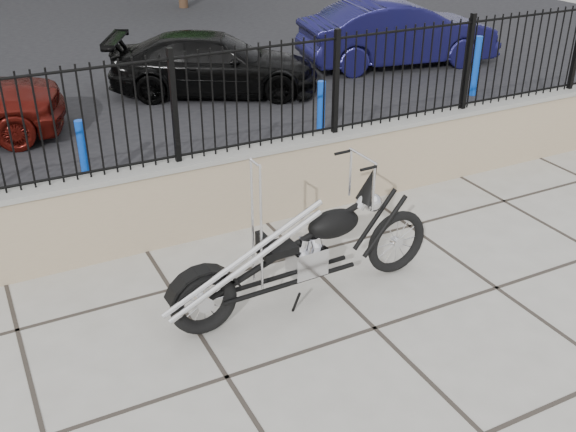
{
  "coord_description": "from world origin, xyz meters",
  "views": [
    {
      "loc": [
        -3.06,
        -4.19,
        3.87
      ],
      "look_at": [
        -0.4,
        1.01,
        0.82
      ],
      "focal_mm": 42.0,
      "sensor_mm": 36.0,
      "label": 1
    }
  ],
  "objects": [
    {
      "name": "bollard_a",
      "position": [
        -1.73,
        4.26,
        0.5
      ],
      "size": [
        0.14,
        0.14,
        0.99
      ],
      "primitive_type": "cylinder",
      "rotation": [
        0.0,
        0.0,
        0.21
      ],
      "color": "#0C24B9",
      "rests_on": "ground_plane"
    },
    {
      "name": "bollard_c",
      "position": [
        5.68,
        5.24,
        0.55
      ],
      "size": [
        0.14,
        0.14,
        1.11
      ],
      "primitive_type": "cylinder",
      "rotation": [
        0.0,
        0.0,
        -0.04
      ],
      "color": "#0B59A9",
      "rests_on": "ground_plane"
    },
    {
      "name": "car_blue",
      "position": [
        5.66,
        7.69,
        0.69
      ],
      "size": [
        4.38,
        2.17,
        1.38
      ],
      "primitive_type": "imported",
      "rotation": [
        0.0,
        0.0,
        1.39
      ],
      "color": "#10103A",
      "rests_on": "parking_lot"
    },
    {
      "name": "iron_fence",
      "position": [
        0.0,
        2.5,
        1.56
      ],
      "size": [
        14.0,
        0.08,
        1.2
      ],
      "primitive_type": "cube",
      "color": "black",
      "rests_on": "retaining_wall"
    },
    {
      "name": "parking_lot",
      "position": [
        0.0,
        12.5,
        0.0
      ],
      "size": [
        30.0,
        30.0,
        0.0
      ],
      "primitive_type": "plane",
      "color": "black",
      "rests_on": "ground"
    },
    {
      "name": "car_black",
      "position": [
        1.4,
        7.58,
        0.56
      ],
      "size": [
        4.18,
        3.12,
        1.13
      ],
      "primitive_type": "imported",
      "rotation": [
        0.0,
        0.0,
        1.12
      ],
      "color": "black",
      "rests_on": "parking_lot"
    },
    {
      "name": "chopper_motorcycle",
      "position": [
        -0.4,
        0.71,
        0.82
      ],
      "size": [
        2.74,
        0.57,
        1.63
      ],
      "primitive_type": null,
      "rotation": [
        0.0,
        0.0,
        0.03
      ],
      "color": "black",
      "rests_on": "ground_plane"
    },
    {
      "name": "bollard_b",
      "position": [
        1.87,
        4.34,
        0.5
      ],
      "size": [
        0.15,
        0.15,
        1.01
      ],
      "primitive_type": "cylinder",
      "rotation": [
        0.0,
        0.0,
        -0.25
      ],
      "color": "#0B14AD",
      "rests_on": "ground_plane"
    },
    {
      "name": "ground_plane",
      "position": [
        0.0,
        0.0,
        0.0
      ],
      "size": [
        90.0,
        90.0,
        0.0
      ],
      "primitive_type": "plane",
      "color": "#99968E",
      "rests_on": "ground"
    },
    {
      "name": "retaining_wall",
      "position": [
        0.0,
        2.5,
        0.48
      ],
      "size": [
        14.0,
        0.36,
        0.96
      ],
      "primitive_type": "cube",
      "color": "gray",
      "rests_on": "ground_plane"
    }
  ]
}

